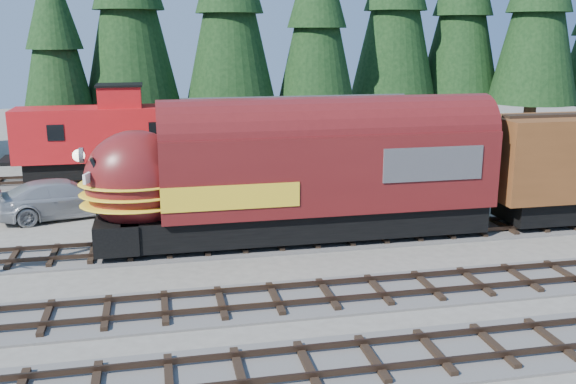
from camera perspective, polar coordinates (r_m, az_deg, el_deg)
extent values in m
plane|color=#6B665B|center=(24.37, 7.79, -7.00)|extent=(120.00, 120.00, 0.00)
cube|color=#4C4947|center=(32.21, 22.36, -2.66)|extent=(68.00, 3.20, 0.08)
cube|color=#38281E|center=(31.59, 23.11, -2.65)|extent=(68.00, 0.08, 0.16)
cube|color=#38281E|center=(32.73, 21.69, -1.97)|extent=(68.00, 0.08, 0.16)
cube|color=#4C4947|center=(40.38, -14.66, 1.14)|extent=(32.00, 3.20, 0.08)
cube|color=#38281E|center=(39.63, -14.72, 1.21)|extent=(32.00, 0.08, 0.16)
cube|color=#38281E|center=(41.03, -14.64, 1.64)|extent=(32.00, 0.08, 0.16)
cube|color=gold|center=(33.57, 1.90, 1.96)|extent=(12.00, 6.00, 3.40)
cube|color=yellow|center=(33.15, 1.93, 6.05)|extent=(11.88, 3.30, 1.44)
cube|color=white|center=(31.61, -8.36, 1.99)|extent=(0.06, 2.40, 0.60)
cone|color=black|center=(45.85, -20.07, 12.64)|extent=(5.06, 5.06, 11.52)
cone|color=black|center=(46.98, -5.25, 16.56)|extent=(6.63, 6.63, 15.11)
cone|color=black|center=(47.96, 2.60, 15.27)|extent=(5.98, 5.98, 13.63)
cone|color=black|center=(55.58, 15.32, 15.74)|extent=(6.65, 6.65, 15.14)
cone|color=black|center=(54.04, 21.47, 15.54)|extent=(6.75, 6.75, 15.38)
cube|color=black|center=(27.26, 1.79, -2.56)|extent=(15.30, 2.74, 1.18)
cube|color=#5B1415|center=(26.93, 3.60, 2.05)|extent=(13.96, 3.22, 3.22)
ellipsoid|color=#5B1415|center=(26.02, -13.29, 1.03)|extent=(4.08, 3.16, 3.97)
cube|color=#38383A|center=(28.16, 11.44, 3.10)|extent=(4.29, 3.28, 1.40)
sphere|color=white|center=(25.96, -18.12, 3.11)|extent=(0.47, 0.47, 0.47)
cube|color=black|center=(40.26, -15.81, 2.19)|extent=(9.21, 2.37, 1.02)
cube|color=red|center=(39.91, -16.00, 5.07)|extent=(10.23, 2.97, 3.07)
cube|color=red|center=(39.60, -14.72, 8.22)|extent=(2.46, 2.25, 1.23)
imported|color=black|center=(30.93, -10.78, -1.02)|extent=(6.05, 3.23, 1.62)
imported|color=#A1A3A8|center=(32.79, -19.34, -0.53)|extent=(6.77, 4.18, 1.83)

